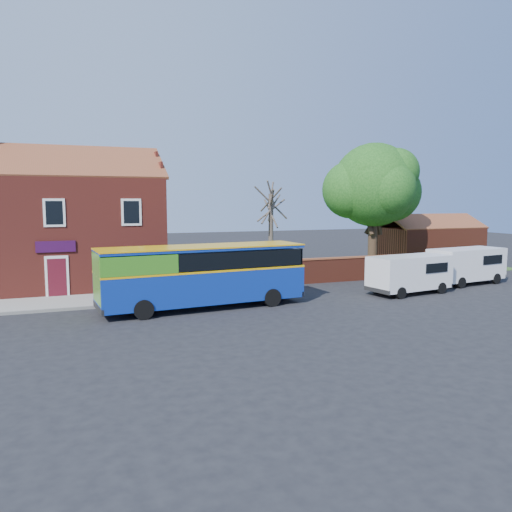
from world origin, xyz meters
name	(u,v)px	position (x,y,z in m)	size (l,w,h in m)	color
ground	(222,317)	(0.00, 0.00, 0.00)	(120.00, 120.00, 0.00)	black
pavement	(57,303)	(-7.00, 5.75, 0.06)	(18.00, 3.50, 0.12)	gray
kerb	(57,310)	(-7.00, 4.00, 0.07)	(18.00, 0.15, 0.14)	slate
grass_strip	(333,268)	(13.00, 13.00, 0.02)	(26.00, 12.00, 0.04)	#426B28
shop_building	(56,231)	(-7.02, 11.50, 3.41)	(12.30, 8.13, 10.50)	maroon
boundary_wall	(378,267)	(13.00, 7.00, 0.81)	(22.00, 0.38, 1.60)	maroon
outbuilding	(427,244)	(22.00, 13.00, 1.61)	(8.20, 5.06, 4.17)	maroon
bus	(197,273)	(-0.60, 2.27, 1.74)	(10.22, 3.39, 3.06)	navy
van_near	(410,272)	(11.63, 1.89, 1.20)	(5.12, 2.64, 2.15)	white
van_far	(467,264)	(17.13, 3.38, 1.26)	(5.35, 2.74, 2.24)	white
large_tree	(374,188)	(15.00, 10.70, 6.20)	(7.76, 6.14, 9.47)	black
bare_tree	(271,231)	(6.62, 10.35, 3.20)	(2.34, 2.78, 6.23)	#4C4238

